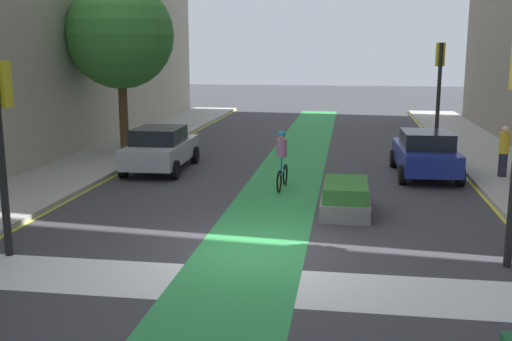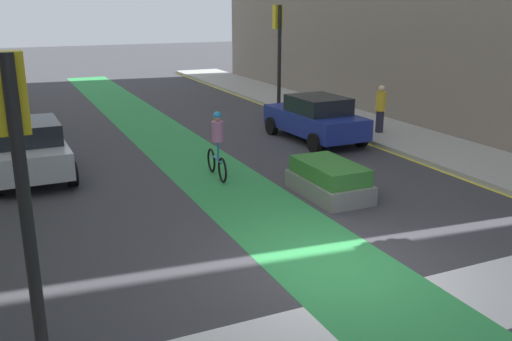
% 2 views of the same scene
% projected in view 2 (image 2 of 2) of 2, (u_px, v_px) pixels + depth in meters
% --- Properties ---
extents(ground_plane, '(120.00, 120.00, 0.00)m').
position_uv_depth(ground_plane, '(334.00, 264.00, 10.27)').
color(ground_plane, '#38383D').
extents(bike_lane_paint, '(2.40, 60.00, 0.01)m').
position_uv_depth(bike_lane_paint, '(331.00, 264.00, 10.24)').
color(bike_lane_paint, '#2D8C47').
rests_on(bike_lane_paint, ground_plane).
extents(crosswalk_band, '(12.00, 1.80, 0.01)m').
position_uv_depth(crosswalk_band, '(405.00, 317.00, 8.53)').
color(crosswalk_band, silver).
rests_on(crosswalk_band, ground_plane).
extents(traffic_signal_near_left, '(0.35, 0.52, 4.08)m').
position_uv_depth(traffic_signal_near_left, '(19.00, 157.00, 6.54)').
color(traffic_signal_near_left, black).
rests_on(traffic_signal_near_left, ground_plane).
extents(traffic_signal_far_right, '(0.35, 0.52, 4.55)m').
position_uv_depth(traffic_signal_far_right, '(278.00, 39.00, 23.30)').
color(traffic_signal_far_right, black).
rests_on(traffic_signal_far_right, ground_plane).
extents(car_blue_right_far, '(2.14, 4.26, 1.57)m').
position_uv_depth(car_blue_right_far, '(315.00, 118.00, 19.34)').
color(car_blue_right_far, navy).
rests_on(car_blue_right_far, ground_plane).
extents(car_silver_left_far, '(2.11, 4.24, 1.57)m').
position_uv_depth(car_silver_left_far, '(29.00, 148.00, 15.31)').
color(car_silver_left_far, '#B2B7BF').
rests_on(car_silver_left_far, ground_plane).
extents(cyclist_in_lane, '(0.32, 1.73, 1.86)m').
position_uv_depth(cyclist_in_lane, '(217.00, 143.00, 15.10)').
color(cyclist_in_lane, black).
rests_on(cyclist_in_lane, ground_plane).
extents(pedestrian_sidewalk_right_a, '(0.34, 0.34, 1.69)m').
position_uv_depth(pedestrian_sidewalk_right_a, '(380.00, 108.00, 19.93)').
color(pedestrian_sidewalk_right_a, '#262638').
rests_on(pedestrian_sidewalk_right_a, sidewalk_right).
extents(median_planter, '(1.28, 2.29, 0.85)m').
position_uv_depth(median_planter, '(329.00, 180.00, 13.84)').
color(median_planter, slate).
rests_on(median_planter, ground_plane).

